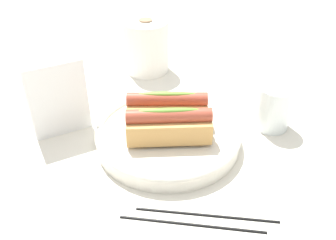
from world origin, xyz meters
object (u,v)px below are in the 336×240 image
(water_glass, at_px, (274,109))
(chopstick_far, at_px, (192,224))
(napkin_box, at_px, (57,96))
(chopstick_near, at_px, (209,214))
(paper_towel_roll, at_px, (145,46))
(hotdog_front, at_px, (169,125))
(serving_bowl, at_px, (168,135))
(hotdog_back, at_px, (167,108))

(water_glass, distance_m, chopstick_far, 0.31)
(napkin_box, distance_m, chopstick_near, 0.36)
(paper_towel_roll, bearing_deg, hotdog_front, -93.13)
(hotdog_front, distance_m, water_glass, 0.22)
(hotdog_front, xyz_separation_m, chopstick_near, (0.02, -0.16, -0.06))
(serving_bowl, xyz_separation_m, paper_towel_roll, (0.01, 0.31, 0.05))
(serving_bowl, bearing_deg, water_glass, 1.75)
(serving_bowl, xyz_separation_m, chopstick_near, (0.02, -0.19, -0.02))
(hotdog_front, height_order, water_glass, hotdog_front)
(serving_bowl, distance_m, water_glass, 0.22)
(water_glass, height_order, paper_towel_roll, paper_towel_roll)
(hotdog_back, xyz_separation_m, chopstick_far, (-0.01, -0.23, -0.06))
(hotdog_back, relative_size, napkin_box, 1.05)
(paper_towel_roll, distance_m, chopstick_near, 0.50)
(hotdog_back, height_order, water_glass, hotdog_back)
(hotdog_front, bearing_deg, serving_bowl, 80.30)
(serving_bowl, bearing_deg, napkin_box, 153.83)
(hotdog_front, relative_size, chopstick_far, 0.71)
(hotdog_front, xyz_separation_m, napkin_box, (-0.19, 0.12, 0.01))
(hotdog_back, bearing_deg, water_glass, -5.53)
(serving_bowl, distance_m, paper_towel_roll, 0.31)
(hotdog_back, xyz_separation_m, paper_towel_roll, (0.01, 0.28, 0.00))
(hotdog_front, distance_m, napkin_box, 0.23)
(napkin_box, xyz_separation_m, chopstick_near, (0.22, -0.28, -0.07))
(serving_bowl, height_order, hotdog_front, hotdog_front)
(chopstick_near, bearing_deg, hotdog_back, 114.28)
(hotdog_back, relative_size, chopstick_far, 0.72)
(paper_towel_roll, bearing_deg, water_glass, -56.09)
(paper_towel_roll, relative_size, chopstick_far, 0.61)
(water_glass, bearing_deg, paper_towel_roll, 123.91)
(paper_towel_roll, xyz_separation_m, chopstick_near, (0.01, -0.50, -0.06))
(chopstick_far, bearing_deg, water_glass, 63.31)
(paper_towel_roll, bearing_deg, napkin_box, -134.84)
(serving_bowl, distance_m, hotdog_back, 0.05)
(hotdog_front, height_order, napkin_box, napkin_box)
(water_glass, relative_size, chopstick_near, 0.41)
(hotdog_front, height_order, chopstick_near, hotdog_front)
(hotdog_front, bearing_deg, chopstick_near, -81.28)
(hotdog_front, bearing_deg, chopstick_far, -91.78)
(serving_bowl, relative_size, paper_towel_roll, 2.04)
(chopstick_far, bearing_deg, chopstick_near, 42.77)
(water_glass, xyz_separation_m, chopstick_near, (-0.20, -0.19, -0.04))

